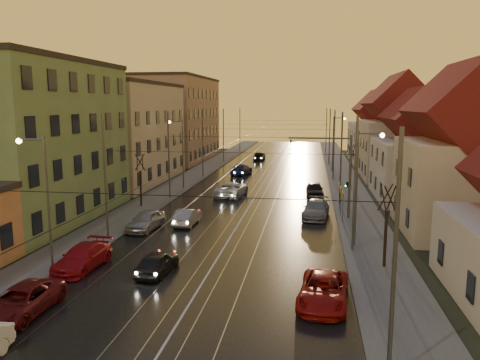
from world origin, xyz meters
The scene contains 45 objects.
ground centered at (0.00, 0.00, 0.00)m, with size 160.00×160.00×0.00m, color black.
road centered at (0.00, 40.00, 0.02)m, with size 16.00×120.00×0.04m, color black.
sidewalk_left centered at (-10.00, 40.00, 0.07)m, with size 4.00×120.00×0.15m, color #4C4C4C.
sidewalk_right centered at (10.00, 40.00, 0.07)m, with size 4.00×120.00×0.15m, color #4C4C4C.
tram_rail_0 centered at (-2.20, 40.00, 0.06)m, with size 0.06×120.00×0.03m, color gray.
tram_rail_1 centered at (-0.77, 40.00, 0.06)m, with size 0.06×120.00×0.03m, color gray.
tram_rail_2 centered at (0.77, 40.00, 0.06)m, with size 0.06×120.00×0.03m, color gray.
tram_rail_3 centered at (2.20, 40.00, 0.06)m, with size 0.06×120.00×0.03m, color gray.
apartment_left_1 centered at (-17.50, 14.00, 6.50)m, with size 10.00×18.00×13.00m, color #5D7D50.
apartment_left_2 centered at (-17.50, 34.00, 6.00)m, with size 10.00×20.00×12.00m, color #BFAB94.
apartment_left_3 centered at (-17.50, 58.00, 7.00)m, with size 10.00×24.00×14.00m, color #92735E.
house_right_1 centered at (17.00, 15.00, 5.45)m, with size 8.67×10.20×10.80m.
house_right_2 centered at (17.00, 28.00, 4.64)m, with size 9.18×12.24×9.20m.
house_right_3 centered at (17.00, 43.00, 5.80)m, with size 9.18×14.28×11.50m.
house_right_4 centered at (17.00, 61.00, 5.05)m, with size 9.18×16.32×10.00m.
catenary_pole_r_0 centered at (8.60, -6.00, 4.50)m, with size 0.16×0.16×9.00m, color #595B60.
catenary_pole_l_1 centered at (-8.60, 9.00, 4.50)m, with size 0.16×0.16×9.00m, color #595B60.
catenary_pole_r_1 centered at (8.60, 9.00, 4.50)m, with size 0.16×0.16×9.00m, color #595B60.
catenary_pole_l_2 centered at (-8.60, 24.00, 4.50)m, with size 0.16×0.16×9.00m, color #595B60.
catenary_pole_r_2 centered at (8.60, 24.00, 4.50)m, with size 0.16×0.16×9.00m, color #595B60.
catenary_pole_l_3 centered at (-8.60, 39.00, 4.50)m, with size 0.16×0.16×9.00m, color #595B60.
catenary_pole_r_3 centered at (8.60, 39.00, 4.50)m, with size 0.16×0.16×9.00m, color #595B60.
catenary_pole_l_4 centered at (-8.60, 54.00, 4.50)m, with size 0.16×0.16×9.00m, color #595B60.
catenary_pole_r_4 centered at (8.60, 54.00, 4.50)m, with size 0.16×0.16×9.00m, color #595B60.
catenary_pole_l_5 centered at (-8.60, 72.00, 4.50)m, with size 0.16×0.16×9.00m, color #595B60.
catenary_pole_r_5 centered at (8.60, 72.00, 4.50)m, with size 0.16×0.16×9.00m, color #595B60.
street_lamp_0 centered at (-9.10, 2.00, 4.89)m, with size 1.75×0.32×8.00m.
street_lamp_1 centered at (9.10, 10.00, 4.89)m, with size 1.75×0.32×8.00m.
street_lamp_2 centered at (-9.10, 30.00, 4.89)m, with size 1.75×0.32×8.00m.
street_lamp_3 centered at (9.10, 46.00, 4.89)m, with size 1.75×0.32×8.00m.
traffic_light_mast centered at (7.99, 18.00, 4.60)m, with size 5.30×0.32×7.20m.
bare_tree_0 centered at (-10.20, 20.00, 2.49)m, with size 1.09×1.09×5.11m.
bare_tree_1 centered at (10.20, 6.00, 2.49)m, with size 1.09×1.09×5.11m.
bare_tree_2 centered at (10.40, 34.00, 2.49)m, with size 1.09×1.09×5.11m.
driving_car_0 centered at (-2.94, 3.15, 0.66)m, with size 1.56×3.88×1.32m, color black.
driving_car_1 centered at (-4.12, 14.22, 0.68)m, with size 1.43×4.10×1.35m, color #9F9EA3.
driving_car_2 centered at (-2.54, 26.35, 0.78)m, with size 2.58×5.59×1.55m, color silver.
driving_car_3 centered at (-3.80, 41.80, 0.77)m, with size 2.16×5.32×1.54m, color #162044.
driving_car_4 centered at (-3.17, 59.02, 0.79)m, with size 1.87×4.64×1.58m, color black.
parked_left_1 centered at (-7.44, -3.05, 0.67)m, with size 2.23×4.83×1.34m, color maroon.
parked_left_2 centered at (-7.60, 3.24, 0.70)m, with size 1.97×4.84×1.41m, color #AD111C.
parked_left_3 centered at (-6.93, 12.23, 0.75)m, with size 1.76×4.39×1.49m, color #A9A8AE.
parked_right_0 centered at (6.49, 0.32, 0.70)m, with size 2.32×5.02×1.40m, color #A01210.
parked_right_1 centered at (6.26, 18.25, 0.74)m, with size 2.08×5.12×1.49m, color gray.
parked_right_2 centered at (6.20, 27.67, 0.76)m, with size 1.79×4.45×1.52m, color black.
Camera 1 is at (5.71, -21.75, 9.72)m, focal length 35.00 mm.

